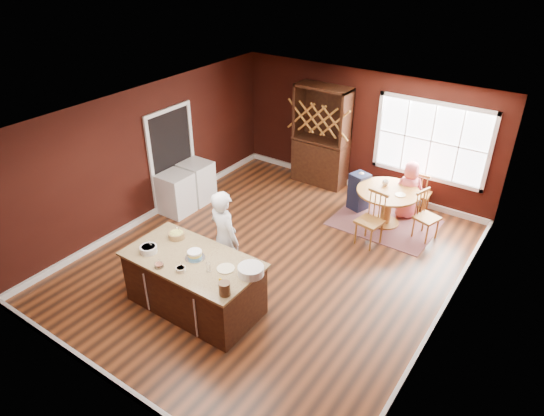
{
  "coord_description": "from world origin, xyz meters",
  "views": [
    {
      "loc": [
        4.03,
        -5.89,
        5.2
      ],
      "look_at": [
        -0.05,
        0.05,
        1.05
      ],
      "focal_mm": 32.0,
      "sensor_mm": 36.0,
      "label": 1
    }
  ],
  "objects_px": {
    "seated_woman": "(409,190)",
    "baker": "(224,239)",
    "chair_east": "(427,216)",
    "hutch": "(321,136)",
    "washer": "(176,194)",
    "dryer": "(197,182)",
    "chair_north": "(420,192)",
    "toddler": "(362,172)",
    "dining_table": "(387,200)",
    "kitchen_island": "(195,284)",
    "chair_south": "(370,219)",
    "high_chair": "(359,191)",
    "layer_cake": "(195,255)"
  },
  "relations": [
    {
      "from": "seated_woman",
      "to": "baker",
      "type": "bearing_deg",
      "value": 33.38
    },
    {
      "from": "baker",
      "to": "chair_east",
      "type": "height_order",
      "value": "baker"
    },
    {
      "from": "baker",
      "to": "hutch",
      "type": "relative_size",
      "value": 0.75
    },
    {
      "from": "seated_woman",
      "to": "washer",
      "type": "distance_m",
      "value": 4.79
    },
    {
      "from": "seated_woman",
      "to": "dryer",
      "type": "distance_m",
      "value": 4.47
    },
    {
      "from": "chair_north",
      "to": "washer",
      "type": "xyz_separation_m",
      "value": [
        -4.18,
        -2.88,
        -0.05
      ]
    },
    {
      "from": "chair_north",
      "to": "dryer",
      "type": "relative_size",
      "value": 1.09
    },
    {
      "from": "chair_east",
      "to": "dryer",
      "type": "height_order",
      "value": "chair_east"
    },
    {
      "from": "dryer",
      "to": "chair_north",
      "type": "bearing_deg",
      "value": 28.24
    },
    {
      "from": "toddler",
      "to": "seated_woman",
      "type": "bearing_deg",
      "value": 8.78
    },
    {
      "from": "chair_north",
      "to": "dryer",
      "type": "height_order",
      "value": "chair_north"
    },
    {
      "from": "chair_north",
      "to": "chair_east",
      "type": "bearing_deg",
      "value": 114.93
    },
    {
      "from": "dining_table",
      "to": "kitchen_island",
      "type": "bearing_deg",
      "value": -109.83
    },
    {
      "from": "baker",
      "to": "toddler",
      "type": "distance_m",
      "value": 3.71
    },
    {
      "from": "chair_north",
      "to": "seated_woman",
      "type": "height_order",
      "value": "seated_woman"
    },
    {
      "from": "hutch",
      "to": "washer",
      "type": "xyz_separation_m",
      "value": [
        -1.76,
        -2.94,
        -0.71
      ]
    },
    {
      "from": "dining_table",
      "to": "seated_woman",
      "type": "height_order",
      "value": "seated_woman"
    },
    {
      "from": "chair_east",
      "to": "dryer",
      "type": "relative_size",
      "value": 1.1
    },
    {
      "from": "baker",
      "to": "chair_north",
      "type": "xyz_separation_m",
      "value": [
        1.84,
        4.11,
        -0.38
      ]
    },
    {
      "from": "chair_south",
      "to": "toddler",
      "type": "bearing_deg",
      "value": 132.65
    },
    {
      "from": "kitchen_island",
      "to": "hutch",
      "type": "relative_size",
      "value": 0.92
    },
    {
      "from": "chair_east",
      "to": "seated_woman",
      "type": "distance_m",
      "value": 0.84
    },
    {
      "from": "toddler",
      "to": "high_chair",
      "type": "bearing_deg",
      "value": -77.56
    },
    {
      "from": "chair_south",
      "to": "dryer",
      "type": "xyz_separation_m",
      "value": [
        -3.82,
        -0.56,
        -0.09
      ]
    },
    {
      "from": "kitchen_island",
      "to": "layer_cake",
      "type": "xyz_separation_m",
      "value": [
        0.03,
        0.04,
        0.54
      ]
    },
    {
      "from": "seated_woman",
      "to": "dryer",
      "type": "bearing_deg",
      "value": -7.01
    },
    {
      "from": "baker",
      "to": "chair_east",
      "type": "distance_m",
      "value": 3.97
    },
    {
      "from": "layer_cake",
      "to": "toddler",
      "type": "relative_size",
      "value": 1.17
    },
    {
      "from": "kitchen_island",
      "to": "washer",
      "type": "xyz_separation_m",
      "value": [
        -2.33,
        1.98,
        0.0
      ]
    },
    {
      "from": "kitchen_island",
      "to": "dining_table",
      "type": "xyz_separation_m",
      "value": [
        1.46,
        4.05,
        0.1
      ]
    },
    {
      "from": "hutch",
      "to": "toddler",
      "type": "bearing_deg",
      "value": -22.1
    },
    {
      "from": "layer_cake",
      "to": "toddler",
      "type": "bearing_deg",
      "value": 81.14
    },
    {
      "from": "seated_woman",
      "to": "toddler",
      "type": "xyz_separation_m",
      "value": [
        -0.99,
        -0.15,
        0.19
      ]
    },
    {
      "from": "chair_north",
      "to": "seated_woman",
      "type": "relative_size",
      "value": 0.79
    },
    {
      "from": "chair_north",
      "to": "chair_south",
      "type": "bearing_deg",
      "value": 75.71
    },
    {
      "from": "chair_east",
      "to": "hutch",
      "type": "bearing_deg",
      "value": 89.38
    },
    {
      "from": "dining_table",
      "to": "high_chair",
      "type": "xyz_separation_m",
      "value": [
        -0.73,
        0.24,
        -0.11
      ]
    },
    {
      "from": "chair_north",
      "to": "hutch",
      "type": "xyz_separation_m",
      "value": [
        -2.42,
        0.06,
        0.66
      ]
    },
    {
      "from": "chair_east",
      "to": "high_chair",
      "type": "height_order",
      "value": "chair_east"
    },
    {
      "from": "dining_table",
      "to": "chair_east",
      "type": "relative_size",
      "value": 1.26
    },
    {
      "from": "chair_south",
      "to": "chair_north",
      "type": "bearing_deg",
      "value": 88.15
    },
    {
      "from": "baker",
      "to": "chair_north",
      "type": "distance_m",
      "value": 4.52
    },
    {
      "from": "layer_cake",
      "to": "chair_south",
      "type": "height_order",
      "value": "chair_south"
    },
    {
      "from": "dining_table",
      "to": "chair_east",
      "type": "distance_m",
      "value": 0.85
    },
    {
      "from": "high_chair",
      "to": "dryer",
      "type": "distance_m",
      "value": 3.49
    },
    {
      "from": "chair_south",
      "to": "hutch",
      "type": "bearing_deg",
      "value": 150.0
    },
    {
      "from": "kitchen_island",
      "to": "dryer",
      "type": "height_order",
      "value": "kitchen_island"
    },
    {
      "from": "chair_east",
      "to": "toddler",
      "type": "height_order",
      "value": "chair_east"
    },
    {
      "from": "seated_woman",
      "to": "chair_east",
      "type": "bearing_deg",
      "value": 103.56
    },
    {
      "from": "dryer",
      "to": "baker",
      "type": "bearing_deg",
      "value": -38.6
    }
  ]
}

